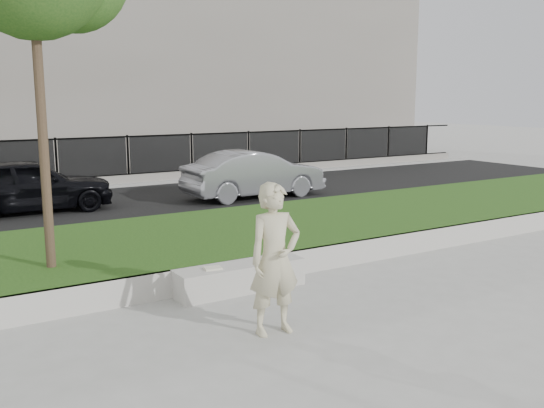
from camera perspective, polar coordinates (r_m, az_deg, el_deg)
ground at (r=8.62m, az=2.32°, el=-9.06°), size 90.00×90.00×0.00m
grass_bank at (r=11.07m, az=-6.38°, el=-3.68°), size 34.00×4.00×0.40m
grass_kerb at (r=9.40m, az=-1.23°, el=-6.14°), size 34.00×0.08×0.40m
street at (r=16.16m, az=-14.73°, el=-0.23°), size 34.00×7.00×0.04m
far_pavement at (r=20.45m, az=-18.44°, el=1.82°), size 34.00×3.00×0.12m
iron_fence at (r=19.43m, az=-17.83°, el=2.87°), size 32.00×0.30×1.50m
building_facade at (r=27.22m, az=-22.55°, el=13.95°), size 34.00×10.00×10.00m
stone_bench at (r=8.98m, az=-3.02°, el=-6.91°), size 1.99×0.50×0.41m
man at (r=7.23m, az=0.27°, el=-5.21°), size 0.69×0.48×1.84m
book at (r=8.69m, az=-5.59°, el=-6.04°), size 0.27×0.21×0.03m
car_dark at (r=15.78m, az=-21.99°, el=1.66°), size 3.96×1.64×1.34m
car_silver at (r=16.84m, az=-1.68°, el=2.83°), size 4.00×1.44×1.31m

